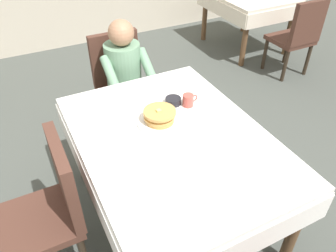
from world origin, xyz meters
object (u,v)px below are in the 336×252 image
at_px(chair_diner, 120,79).
at_px(fork_left_of_plate, 133,133).
at_px(breakfast_stack, 160,116).
at_px(diner_person, 125,73).
at_px(chair_left_side, 52,204).
at_px(background_table_far, 248,3).
at_px(syrup_pitcher, 117,114).
at_px(spoon_near_edge, 185,157).
at_px(dining_table_main, 173,147).
at_px(cup_coffee, 188,100).
at_px(plate_breakfast, 159,122).
at_px(bowl_butter, 173,101).
at_px(knife_right_of_plate, 186,117).
at_px(background_chair_empty, 298,34).

bearing_deg(chair_diner, fork_left_of_plate, 74.69).
bearing_deg(breakfast_stack, fork_left_of_plate, -173.25).
relative_size(diner_person, fork_left_of_plate, 6.22).
relative_size(chair_left_side, background_table_far, 0.83).
xyz_separation_m(diner_person, syrup_pitcher, (-0.31, -0.69, 0.11)).
relative_size(diner_person, spoon_near_edge, 7.47).
bearing_deg(dining_table_main, cup_coffee, 44.95).
bearing_deg(diner_person, cup_coffee, 102.98).
distance_m(syrup_pitcher, spoon_near_edge, 0.56).
relative_size(plate_breakfast, cup_coffee, 2.48).
height_order(chair_diner, bowl_butter, chair_diner).
xyz_separation_m(chair_diner, cup_coffee, (0.18, -0.92, 0.25)).
height_order(knife_right_of_plate, background_chair_empty, background_chair_empty).
bearing_deg(background_chair_empty, plate_breakfast, -155.22).
bearing_deg(spoon_near_edge, knife_right_of_plate, 45.52).
bearing_deg(background_chair_empty, chair_left_side, -158.24).
distance_m(chair_left_side, plate_breakfast, 0.80).
distance_m(cup_coffee, background_table_far, 2.79).
height_order(cup_coffee, syrup_pitcher, cup_coffee).
height_order(diner_person, plate_breakfast, diner_person).
bearing_deg(chair_diner, syrup_pitcher, 69.60).
xyz_separation_m(spoon_near_edge, background_table_far, (2.30, 2.36, -0.12)).
xyz_separation_m(diner_person, chair_left_side, (-0.84, -1.01, -0.14)).
xyz_separation_m(cup_coffee, bowl_butter, (-0.08, 0.07, -0.02)).
height_order(chair_diner, knife_right_of_plate, chair_diner).
height_order(plate_breakfast, spoon_near_edge, plate_breakfast).
xyz_separation_m(dining_table_main, bowl_butter, (0.17, 0.32, 0.11)).
relative_size(plate_breakfast, background_chair_empty, 0.30).
bearing_deg(chair_left_side, chair_diner, -35.84).
bearing_deg(syrup_pitcher, diner_person, 65.50).
relative_size(chair_left_side, syrup_pitcher, 11.63).
xyz_separation_m(fork_left_of_plate, knife_right_of_plate, (0.38, 0.00, 0.00)).
height_order(cup_coffee, background_chair_empty, background_chair_empty).
relative_size(cup_coffee, background_chair_empty, 0.12).
xyz_separation_m(dining_table_main, diner_person, (0.07, 1.01, 0.02)).
xyz_separation_m(chair_left_side, breakfast_stack, (0.76, 0.16, 0.27)).
xyz_separation_m(knife_right_of_plate, background_chair_empty, (2.11, 1.08, -0.21)).
xyz_separation_m(syrup_pitcher, knife_right_of_plate, (0.41, -0.19, -0.04)).
relative_size(chair_diner, knife_right_of_plate, 4.65).
height_order(background_table_far, background_chair_empty, background_chair_empty).
bearing_deg(chair_left_side, background_table_far, -54.60).
relative_size(breakfast_stack, background_table_far, 0.19).
distance_m(dining_table_main, background_chair_empty, 2.58).
relative_size(bowl_butter, background_chair_empty, 0.12).
bearing_deg(background_table_far, dining_table_main, -136.43).
relative_size(syrup_pitcher, background_table_far, 0.07).
relative_size(cup_coffee, bowl_butter, 1.03).
height_order(bowl_butter, spoon_near_edge, bowl_butter).
bearing_deg(plate_breakfast, dining_table_main, -83.40).
bearing_deg(syrup_pitcher, knife_right_of_plate, -24.32).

